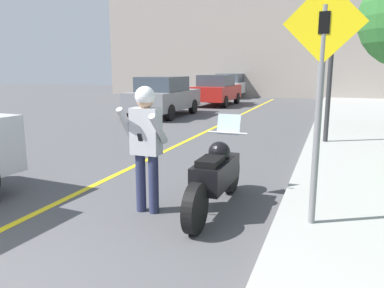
{
  "coord_description": "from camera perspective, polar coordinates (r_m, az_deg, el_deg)",
  "views": [
    {
      "loc": [
        3.2,
        -1.48,
        1.98
      ],
      "look_at": [
        1.28,
        3.61,
        0.89
      ],
      "focal_mm": 35.0,
      "sensor_mm": 36.0,
      "label": 1
    }
  ],
  "objects": [
    {
      "name": "road_center_line",
      "position": [
        8.62,
        -6.08,
        -2.02
      ],
      "size": [
        0.12,
        36.0,
        0.01
      ],
      "color": "yellow",
      "rests_on": "ground"
    },
    {
      "name": "building_backdrop",
      "position": [
        27.74,
        14.52,
        15.1
      ],
      "size": [
        28.0,
        1.2,
        7.96
      ],
      "color": "gray",
      "rests_on": "ground"
    },
    {
      "name": "motorcycle",
      "position": [
        5.33,
        3.69,
        -4.76
      ],
      "size": [
        0.62,
        2.32,
        1.3
      ],
      "color": "black",
      "rests_on": "ground"
    },
    {
      "name": "person_biker",
      "position": [
        5.13,
        -7.06,
        1.19
      ],
      "size": [
        0.59,
        0.48,
        1.77
      ],
      "color": "#282D4C",
      "rests_on": "ground"
    },
    {
      "name": "crossing_sign",
      "position": [
        4.57,
        18.97,
        8.67
      ],
      "size": [
        0.91,
        0.08,
        2.81
      ],
      "color": "slate",
      "rests_on": "sidewalk_curb"
    },
    {
      "name": "traffic_light",
      "position": [
        10.23,
        20.5,
        13.24
      ],
      "size": [
        0.26,
        0.3,
        3.32
      ],
      "color": "#2D2D30",
      "rests_on": "sidewalk_curb"
    },
    {
      "name": "parked_car_grey",
      "position": [
        16.12,
        -4.31,
        7.28
      ],
      "size": [
        1.88,
        4.2,
        1.68
      ],
      "color": "black",
      "rests_on": "ground"
    },
    {
      "name": "parked_car_red",
      "position": [
        21.12,
        3.79,
        8.24
      ],
      "size": [
        1.88,
        4.2,
        1.68
      ],
      "color": "black",
      "rests_on": "ground"
    },
    {
      "name": "parked_car_white",
      "position": [
        27.13,
        5.95,
        8.88
      ],
      "size": [
        1.88,
        4.2,
        1.68
      ],
      "color": "black",
      "rests_on": "ground"
    }
  ]
}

